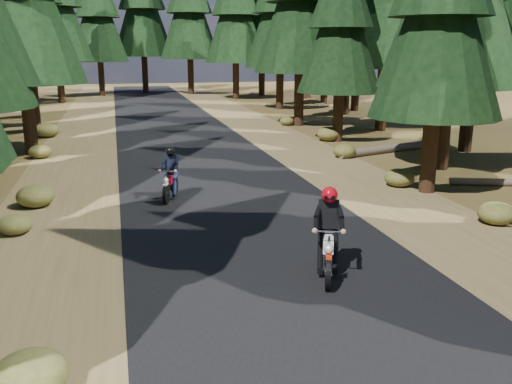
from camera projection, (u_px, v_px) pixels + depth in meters
ground at (274, 262)px, 11.64m from camera, size 120.00×120.00×0.00m
road at (227, 200)px, 16.34m from camera, size 6.00×100.00×0.01m
shoulder_l at (59, 210)px, 15.28m from camera, size 3.20×100.00×0.01m
shoulder_r at (375, 190)px, 17.41m from camera, size 3.20×100.00×0.01m
log_near at (388, 149)px, 23.59m from camera, size 4.94×1.99×0.32m
understory_shrubs at (223, 168)px, 19.30m from camera, size 14.01×28.87×0.69m
rider_lead at (328, 248)px, 10.76m from camera, size 1.20×2.00×1.71m
rider_follow at (170, 182)px, 16.30m from camera, size 1.01×1.75×1.50m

